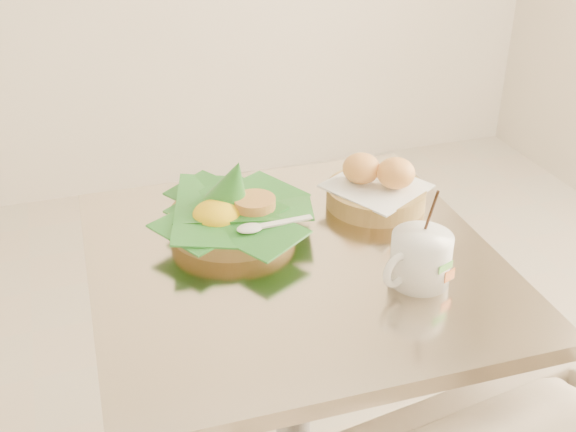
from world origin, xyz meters
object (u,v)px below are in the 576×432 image
object	(u,v)px
cafe_table	(293,355)
coffee_mug	(420,258)
rice_basket	(232,211)
bread_basket	(377,188)

from	to	relation	value
cafe_table	coffee_mug	xyz separation A→B (m)	(0.17, -0.13, 0.27)
rice_basket	bread_basket	xyz separation A→B (m)	(0.29, 0.01, -0.00)
rice_basket	coffee_mug	bearing A→B (deg)	-46.45
cafe_table	bread_basket	distance (m)	0.36
cafe_table	rice_basket	world-z (taller)	rice_basket
cafe_table	bread_basket	size ratio (longest dim) A/B	3.31
cafe_table	bread_basket	bearing A→B (deg)	31.72
bread_basket	coffee_mug	size ratio (longest dim) A/B	1.31
bread_basket	coffee_mug	distance (m)	0.27
cafe_table	coffee_mug	world-z (taller)	coffee_mug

